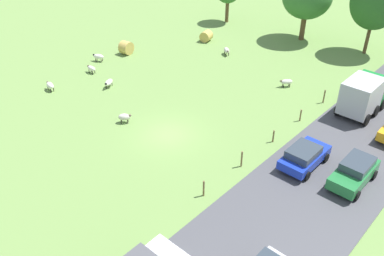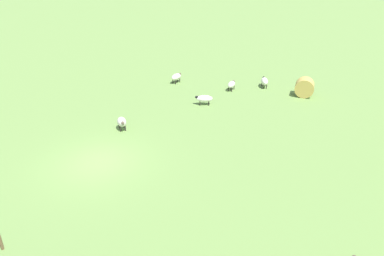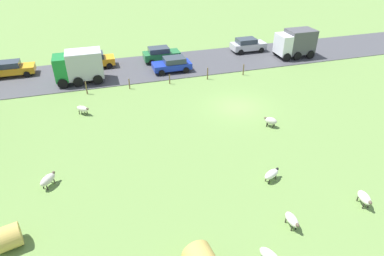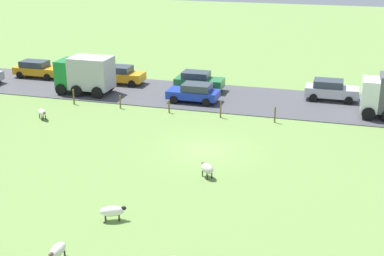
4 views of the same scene
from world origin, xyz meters
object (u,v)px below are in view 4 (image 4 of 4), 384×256
(sheep_2, at_px, (207,169))
(sheep_3, at_px, (42,112))
(truck_0, at_px, (86,74))
(car_6, at_px, (122,75))
(sheep_5, at_px, (57,250))
(car_5, at_px, (331,90))
(car_0, at_px, (199,81))
(car_4, at_px, (37,69))
(sheep_6, at_px, (112,211))
(car_2, at_px, (194,92))

(sheep_2, distance_m, sheep_3, 15.48)
(sheep_3, xyz_separation_m, truck_0, (7.05, -0.02, 1.23))
(truck_0, xyz_separation_m, car_6, (3.69, -1.70, -0.85))
(sheep_5, xyz_separation_m, truck_0, (22.96, 10.23, 1.27))
(car_6, bearing_deg, car_5, -89.90)
(car_5, bearing_deg, car_0, 91.65)
(car_4, height_order, car_5, car_5)
(sheep_6, distance_m, car_4, 29.16)
(car_6, bearing_deg, car_0, -92.28)
(car_0, bearing_deg, car_2, -170.58)
(sheep_3, distance_m, truck_0, 7.16)
(sheep_5, bearing_deg, car_2, 1.79)
(sheep_5, height_order, car_4, car_4)
(truck_0, relative_size, car_0, 1.11)
(sheep_2, xyz_separation_m, truck_0, (13.43, 14.10, 1.22))
(sheep_2, height_order, sheep_3, sheep_2)
(sheep_6, bearing_deg, car_2, 4.47)
(sheep_6, distance_m, car_0, 22.76)
(truck_0, bearing_deg, car_6, -24.82)
(truck_0, bearing_deg, car_5, -79.50)
(sheep_3, xyz_separation_m, car_6, (10.74, -1.72, 0.38))
(sheep_5, xyz_separation_m, car_5, (26.67, -9.82, 0.43))
(sheep_6, distance_m, car_5, 24.70)
(car_0, distance_m, car_6, 7.26)
(car_0, relative_size, car_5, 0.98)
(car_0, height_order, car_5, car_0)
(sheep_2, relative_size, truck_0, 0.23)
(car_6, bearing_deg, sheep_2, -144.09)
(sheep_3, bearing_deg, car_6, -9.11)
(sheep_6, distance_m, car_2, 19.41)
(sheep_2, bearing_deg, car_2, 18.75)
(truck_0, xyz_separation_m, car_4, (3.68, 6.96, -0.88))
(sheep_2, relative_size, sheep_6, 0.82)
(sheep_2, relative_size, sheep_3, 0.92)
(car_0, height_order, car_4, car_0)
(sheep_3, height_order, car_5, car_5)
(car_5, bearing_deg, car_6, 90.10)
(car_6, bearing_deg, sheep_6, -157.91)
(sheep_2, height_order, car_4, car_4)
(sheep_3, bearing_deg, sheep_6, -137.89)
(car_0, bearing_deg, sheep_3, 139.34)
(sheep_6, xyz_separation_m, car_0, (22.66, 2.06, 0.44))
(sheep_5, relative_size, car_0, 0.28)
(sheep_6, xyz_separation_m, truck_0, (19.27, 11.02, 1.27))
(sheep_6, bearing_deg, car_6, 22.09)
(sheep_2, distance_m, sheep_6, 6.60)
(sheep_6, relative_size, car_6, 0.34)
(car_4, distance_m, car_6, 8.67)
(sheep_3, xyz_separation_m, car_2, (7.13, -9.53, 0.33))
(sheep_5, distance_m, car_0, 26.39)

